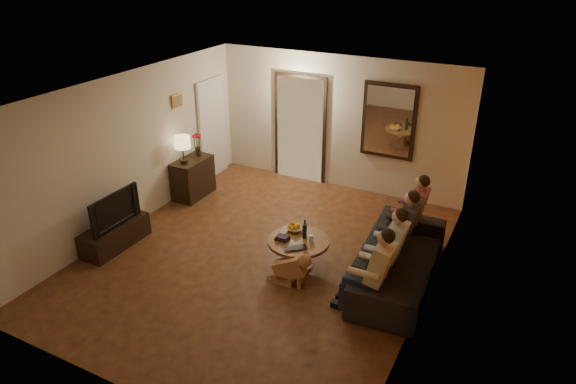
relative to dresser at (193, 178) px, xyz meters
The scene contains 33 objects.
floor 2.62m from the dresser, 29.70° to the right, with size 5.00×6.00×0.01m, color #482413.
ceiling 3.42m from the dresser, 29.70° to the right, with size 5.00×6.00×0.01m, color white.
back_wall 2.98m from the dresser, 37.34° to the left, with size 5.00×0.02×2.60m, color beige.
front_wall 4.93m from the dresser, 62.29° to the right, with size 5.00×0.02×2.60m, color beige.
left_wall 1.60m from the dresser, 101.02° to the right, with size 0.02×6.00×2.60m, color beige.
right_wall 5.01m from the dresser, 15.12° to the right, with size 0.02×6.00×2.60m, color beige.
orange_accent 5.00m from the dresser, 15.15° to the right, with size 0.01×6.00×2.60m, color #E05B26.
kitchen_doorway 2.33m from the dresser, 49.48° to the left, with size 1.00×0.06×2.10m, color #FFE0A5.
door_trim 2.32m from the dresser, 49.31° to the left, with size 1.12×0.04×2.22m, color black.
fridge_glimpse 2.46m from the dresser, 45.02° to the left, with size 0.45×0.03×1.70m, color silver.
mirror_frame 3.83m from the dresser, 27.29° to the left, with size 1.00×0.05×1.40m, color black.
mirror_glass 3.81m from the dresser, 26.87° to the left, with size 0.86×0.02×1.26m, color white.
white_door 1.22m from the dresser, 101.67° to the left, with size 0.06×0.85×2.04m, color white.
framed_art 1.49m from the dresser, behind, with size 0.03×0.28×0.24m, color #B28C33.
art_canvas 1.49m from the dresser, behind, with size 0.01×0.22×0.18m, color brown.
dresser is the anchor object (origin of this frame).
table_lamp 0.68m from the dresser, 90.00° to the right, with size 0.30×0.30×0.54m, color beige, non-canonical shape.
flower_vase 0.63m from the dresser, 90.00° to the left, with size 0.14×0.14×0.44m, color red, non-canonical shape.
tv_stand 2.10m from the dresser, 90.00° to the right, with size 0.45×1.16×0.39m, color black.
tv 2.11m from the dresser, 90.00° to the right, with size 0.13×0.99×0.57m, color black.
sofa 4.42m from the dresser, 12.08° to the right, with size 0.94×2.41×0.70m, color black.
person_a 4.60m from the dresser, 23.39° to the right, with size 0.60×0.40×1.20m, color tan, non-canonical shape.
person_b 4.40m from the dresser, 16.18° to the right, with size 0.60×0.40×1.20m, color tan, non-canonical shape.
person_c 4.27m from the dresser, ahead, with size 0.60×0.40×1.20m, color tan, non-canonical shape.
person_d 4.22m from the dresser, ahead, with size 0.60×0.40×1.20m, color tan, non-canonical shape.
dog 3.43m from the dresser, 30.33° to the right, with size 0.56×0.24×0.56m, color #B77754, non-canonical shape.
coffee_table 3.13m from the dresser, 23.68° to the right, with size 0.92×0.92×0.45m, color brown.
bowl 2.88m from the dresser, 21.11° to the right, with size 0.26×0.26×0.06m, color white.
oranges 2.89m from the dresser, 21.11° to the right, with size 0.20×0.20×0.08m, color orange, non-canonical shape.
wine_bottle 3.15m from the dresser, 21.64° to the right, with size 0.07×0.07×0.31m, color black, non-canonical shape.
wine_glass 3.28m from the dresser, 21.61° to the right, with size 0.06×0.06×0.10m, color silver.
book_stack 2.98m from the dresser, 27.15° to the right, with size 0.20×0.15×0.07m, color black, non-canonical shape.
laptop 3.34m from the dresser, 27.39° to the right, with size 0.33×0.21×0.03m, color black.
Camera 1 is at (3.46, -5.86, 4.38)m, focal length 32.00 mm.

